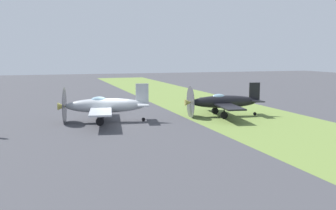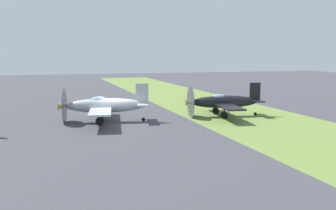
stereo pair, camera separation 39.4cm
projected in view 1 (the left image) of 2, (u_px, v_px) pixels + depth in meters
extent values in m
plane|color=#424247|center=(115.00, 123.00, 31.90)|extent=(160.00, 160.00, 0.00)
cube|color=olive|center=(243.00, 116.00, 35.53)|extent=(120.00, 11.00, 0.01)
ellipsoid|color=#B2B7BC|center=(106.00, 106.00, 31.95)|extent=(2.26, 6.73, 1.21)
cube|color=#B2B7BC|center=(101.00, 107.00, 31.91)|extent=(9.50, 3.14, 0.14)
cube|color=#B2B7BC|center=(142.00, 94.00, 32.28)|extent=(0.27, 1.07, 1.85)
cube|color=#B2B7BC|center=(142.00, 104.00, 32.39)|extent=(3.22, 1.37, 0.10)
cone|color=#B7B24C|center=(62.00, 106.00, 31.42)|extent=(0.73, 0.77, 0.62)
cylinder|color=#4C4C51|center=(64.00, 106.00, 31.44)|extent=(3.08, 0.54, 3.12)
ellipsoid|color=#8CB2C6|center=(99.00, 101.00, 31.80)|extent=(0.89, 1.46, 0.68)
cylinder|color=black|center=(100.00, 121.00, 30.63)|extent=(0.32, 0.69, 0.66)
cylinder|color=black|center=(100.00, 116.00, 30.57)|extent=(0.12, 0.12, 0.94)
cylinder|color=black|center=(101.00, 116.00, 33.40)|extent=(0.32, 0.69, 0.66)
cylinder|color=black|center=(101.00, 110.00, 33.34)|extent=(0.12, 0.12, 0.94)
cylinder|color=black|center=(143.00, 119.00, 32.58)|extent=(0.17, 0.33, 0.31)
ellipsoid|color=black|center=(224.00, 102.00, 35.08)|extent=(2.00, 6.40, 1.15)
cube|color=black|center=(221.00, 103.00, 35.03)|extent=(9.04, 2.78, 0.13)
cube|color=black|center=(254.00, 92.00, 35.46)|extent=(0.23, 1.02, 1.76)
cube|color=black|center=(254.00, 100.00, 35.56)|extent=(3.05, 1.23, 0.09)
cone|color=#B7B24C|center=(188.00, 102.00, 34.49)|extent=(0.68, 0.72, 0.59)
cylinder|color=#4C4C51|center=(190.00, 102.00, 34.52)|extent=(2.95, 0.44, 2.97)
ellipsoid|color=#8CB2C6|center=(219.00, 97.00, 34.93)|extent=(0.82, 1.37, 0.65)
cylinder|color=black|center=(224.00, 115.00, 33.82)|extent=(0.29, 0.65, 0.63)
cylinder|color=black|center=(224.00, 110.00, 33.76)|extent=(0.11, 0.11, 0.89)
cylinder|color=black|center=(215.00, 111.00, 36.45)|extent=(0.29, 0.65, 0.63)
cylinder|color=black|center=(215.00, 106.00, 36.39)|extent=(0.11, 0.11, 0.89)
cylinder|color=black|center=(255.00, 114.00, 35.75)|extent=(0.15, 0.31, 0.30)
cube|color=olive|center=(115.00, 107.00, 39.20)|extent=(1.27, 1.27, 0.64)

